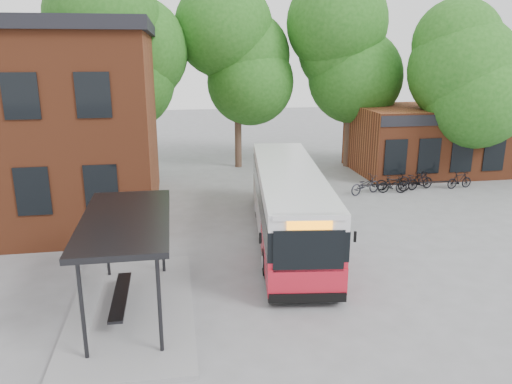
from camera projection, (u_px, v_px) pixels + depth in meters
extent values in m
plane|color=slate|center=(276.00, 284.00, 16.21)|extent=(100.00, 100.00, 0.00)
imported|color=#22222A|center=(365.00, 185.00, 26.15)|extent=(2.02, 1.34, 1.00)
imported|color=black|center=(393.00, 183.00, 26.77)|extent=(1.85, 1.16, 0.92)
imported|color=black|center=(392.00, 185.00, 26.35)|extent=(1.60, 0.71, 0.93)
imported|color=black|center=(414.00, 179.00, 27.75)|extent=(1.69, 0.84, 0.85)
imported|color=black|center=(420.00, 181.00, 27.04)|extent=(1.70, 0.84, 0.98)
imported|color=black|center=(459.00, 180.00, 27.27)|extent=(1.58, 0.65, 0.92)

